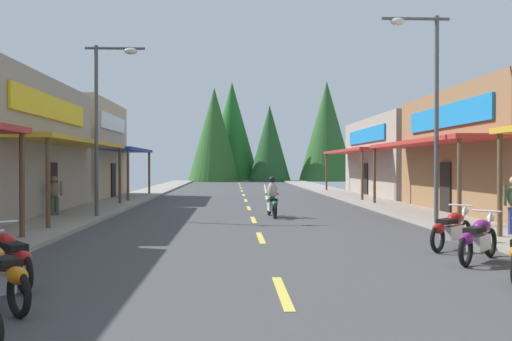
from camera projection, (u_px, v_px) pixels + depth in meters
The scene contains 14 objects.
ground at pixel (248, 207), 28.25m from camera, with size 10.78×84.68×0.10m, color #424244.
sidewalk_left at pixel (112, 205), 27.97m from camera, with size 2.47×84.68×0.12m, color gray.
sidewalk_right at pixel (381, 204), 28.53m from camera, with size 2.47×84.68×0.12m, color gray.
centerline_dashes at pixel (246, 200), 32.38m from camera, with size 0.16×60.67×0.01m.
storefront_left_far at pixel (46, 150), 34.02m from camera, with size 9.72×9.16×5.75m.
storefront_right_far at pixel (426, 157), 37.14m from camera, with size 9.68×13.46×4.98m.
streetlamp_left at pixel (105, 106), 21.25m from camera, with size 2.19×0.30×6.42m.
streetlamp_right at pixel (427, 91), 18.46m from camera, with size 2.19×0.30×6.79m.
motorcycle_parked_right_2 at pixel (478, 238), 11.85m from camera, with size 1.51×1.66×1.04m.
motorcycle_parked_right_3 at pixel (451, 229), 13.65m from camera, with size 1.59×1.58×1.04m.
motorcycle_parked_left_2 at pixel (10, 257), 9.48m from camera, with size 1.39×1.75×1.04m.
rider_cruising_lead at pixel (272, 200), 22.03m from camera, with size 0.60×2.14×1.57m.
pedestrian_browsing at pixel (55, 194), 21.52m from camera, with size 0.51×0.40×1.60m.
treeline_backdrop at pixel (262, 133), 72.13m from camera, with size 20.74×10.37×12.71m.
Camera 1 is at (-0.80, -0.88, 2.00)m, focal length 40.41 mm.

